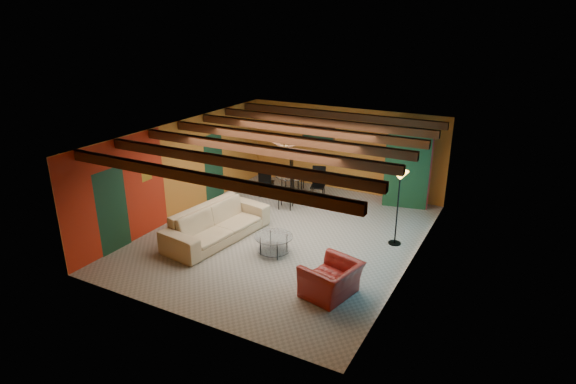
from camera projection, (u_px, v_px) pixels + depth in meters
The scene contains 11 objects.
room at pixel (286, 147), 11.56m from camera, with size 6.52×8.01×2.71m.
sofa at pixel (217, 223), 11.99m from camera, with size 2.92×1.14×0.85m, color tan.
armchair at pixel (331, 280), 9.57m from camera, with size 1.10×0.96×0.71m, color maroon.
coffee_table at pixel (274, 245), 11.30m from camera, with size 0.92×0.92×0.47m, color silver, non-canonical shape.
dining_table at pixel (292, 182), 14.63m from camera, with size 2.05×2.05×1.07m, color silver, non-canonical shape.
armoire at pixel (409, 170), 14.00m from camera, with size 1.23×0.60×2.16m, color maroon.
floor_lamp at pixel (398, 208), 11.54m from camera, with size 0.39×0.39×1.92m, color black, non-canonical shape.
ceiling_fan at pixel (284, 148), 11.47m from camera, with size 1.50×1.50×0.44m, color #472614, non-canonical shape.
painting at pixel (318, 137), 15.39m from camera, with size 1.05×0.03×0.65m, color black.
potted_plant at pixel (413, 127), 13.55m from camera, with size 0.40×0.35×0.44m, color #26661E.
vase at pixel (292, 163), 14.41m from camera, with size 0.19×0.19×0.20m, color orange.
Camera 1 is at (5.33, -9.76, 5.36)m, focal length 29.55 mm.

